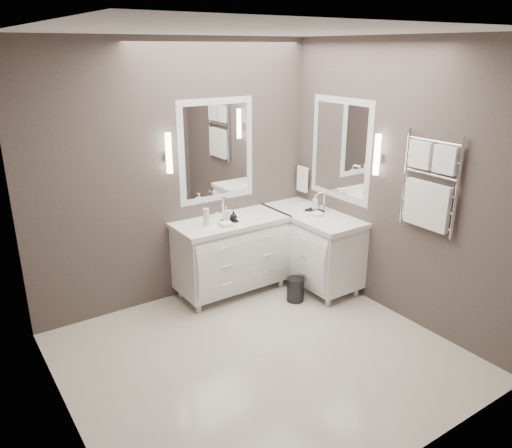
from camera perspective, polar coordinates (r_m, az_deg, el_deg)
floor at (r=4.58m, az=0.56°, el=-14.96°), size 3.20×3.00×0.01m
ceiling at (r=3.77m, az=0.71°, el=21.31°), size 3.20×3.00×0.01m
wall_back at (r=5.23m, az=-8.85°, el=5.62°), size 3.20×0.01×2.70m
wall_front at (r=2.95m, az=17.62°, el=-6.27°), size 3.20×0.01×2.70m
wall_left at (r=3.38m, az=-22.38°, el=-3.50°), size 0.01×3.00×2.70m
wall_right at (r=5.03m, az=15.90°, el=4.52°), size 0.01×3.00×2.70m
vanity_back at (r=5.47m, az=-2.85°, el=-3.10°), size 1.24×0.59×0.97m
vanity_right at (r=5.70m, az=6.41°, el=-2.23°), size 0.59×1.24×0.97m
mirror_back at (r=5.37m, az=-4.51°, el=8.35°), size 0.90×0.02×1.10m
mirror_right at (r=5.50m, az=9.62°, el=8.40°), size 0.02×0.90×1.10m
sconce_back at (r=5.05m, az=-9.93°, el=7.89°), size 0.06×0.06×0.40m
sconce_right at (r=5.05m, az=13.66°, el=7.63°), size 0.06×0.06×0.40m
towel_bar_corner at (r=5.97m, az=5.33°, el=5.19°), size 0.03×0.22×0.30m
towel_ladder at (r=4.74m, az=19.17°, el=3.81°), size 0.06×0.58×0.90m
waste_bin at (r=5.42m, az=4.52°, el=-7.46°), size 0.20×0.20×0.26m
amenity_tray_back at (r=5.26m, az=-3.03°, el=0.36°), size 0.16×0.13×0.02m
amenity_tray_right at (r=5.61m, az=6.73°, el=1.49°), size 0.16×0.20×0.03m
water_bottle at (r=5.15m, az=-5.71°, el=0.79°), size 0.08×0.08×0.18m
soap_bottle_a at (r=5.24m, az=-3.44°, el=1.24°), size 0.09×0.09×0.15m
soap_bottle_b at (r=5.23m, az=-2.59°, el=0.96°), size 0.09×0.09×0.10m
soap_bottle_c at (r=5.58m, az=6.77°, el=2.47°), size 0.08×0.08×0.18m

